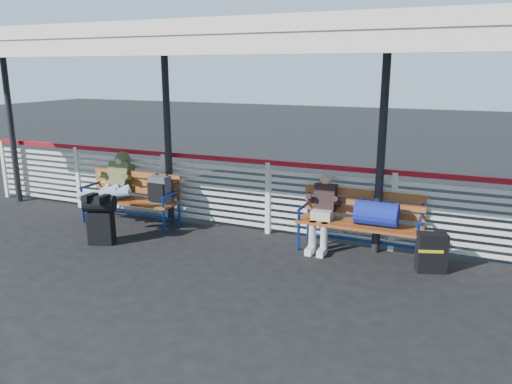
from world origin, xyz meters
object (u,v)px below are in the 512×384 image
at_px(bench_right, 369,215).
at_px(traveler_man, 111,189).
at_px(suitcase_side, 432,253).
at_px(companion_person, 323,211).
at_px(luggage_stack, 100,218).
at_px(bench_left, 141,192).

xyz_separation_m(bench_right, traveler_man, (-4.23, -0.53, 0.09)).
bearing_deg(traveler_man, suitcase_side, 2.49).
relative_size(bench_right, companion_person, 1.57).
bearing_deg(bench_right, luggage_stack, -162.69).
distance_m(bench_right, suitcase_side, 1.02).
relative_size(luggage_stack, bench_left, 0.43).
bearing_deg(bench_right, companion_person, -177.34).
xyz_separation_m(luggage_stack, bench_left, (0.00, 1.03, 0.17)).
xyz_separation_m(luggage_stack, companion_person, (3.21, 1.18, 0.17)).
height_order(traveler_man, companion_person, traveler_man).
bearing_deg(suitcase_side, bench_right, 142.20).
bearing_deg(companion_person, suitcase_side, -9.58).
height_order(bench_left, bench_right, bench_left).
distance_m(bench_left, bench_right, 3.89).
height_order(bench_right, traveler_man, traveler_man).
xyz_separation_m(companion_person, suitcase_side, (1.60, -0.27, -0.33)).
distance_m(luggage_stack, suitcase_side, 4.89).
relative_size(bench_right, traveler_man, 1.10).
relative_size(luggage_stack, bench_right, 0.43).
height_order(luggage_stack, suitcase_side, luggage_stack).
relative_size(bench_left, suitcase_side, 3.36).
bearing_deg(suitcase_side, bench_left, 158.98).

